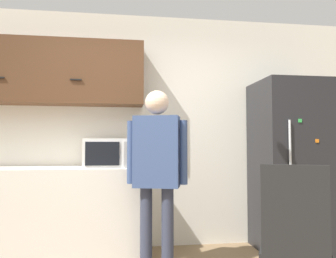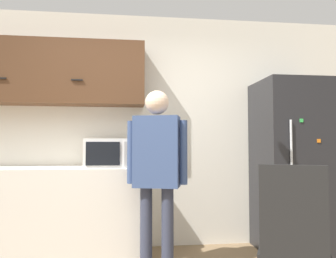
{
  "view_description": "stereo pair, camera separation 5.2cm",
  "coord_description": "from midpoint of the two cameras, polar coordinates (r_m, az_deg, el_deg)",
  "views": [
    {
      "loc": [
        -0.23,
        -1.96,
        1.16
      ],
      "look_at": [
        0.18,
        1.02,
        1.31
      ],
      "focal_mm": 35.0,
      "sensor_mm": 36.0,
      "label": 1
    },
    {
      "loc": [
        -0.18,
        -1.96,
        1.16
      ],
      "look_at": [
        0.18,
        1.02,
        1.31
      ],
      "focal_mm": 35.0,
      "sensor_mm": 36.0,
      "label": 2
    }
  ],
  "objects": [
    {
      "name": "refrigerator",
      "position": [
        3.93,
        20.36,
        -5.94
      ],
      "size": [
        0.77,
        0.73,
        1.88
      ],
      "color": "#232326",
      "rests_on": "ground_plane"
    },
    {
      "name": "upper_cabinets",
      "position": [
        3.85,
        -21.49,
        9.2
      ],
      "size": [
        2.19,
        0.34,
        0.7
      ],
      "color": "#51331E"
    },
    {
      "name": "microwave",
      "position": [
        3.45,
        -10.89,
        -4.15
      ],
      "size": [
        0.47,
        0.41,
        0.3
      ],
      "color": "white",
      "rests_on": "counter"
    },
    {
      "name": "person",
      "position": [
        3.0,
        -2.45,
        -5.7
      ],
      "size": [
        0.54,
        0.32,
        1.67
      ],
      "rotation": [
        0.0,
        0.0,
        -0.28
      ],
      "color": "#33384C",
      "rests_on": "ground_plane"
    },
    {
      "name": "counter",
      "position": [
        3.68,
        -22.53,
        -13.53
      ],
      "size": [
        2.19,
        0.63,
        0.93
      ],
      "color": "silver",
      "rests_on": "ground_plane"
    },
    {
      "name": "chair",
      "position": [
        2.45,
        20.59,
        -17.13
      ],
      "size": [
        0.61,
        0.61,
        1.04
      ],
      "rotation": [
        0.0,
        0.0,
        2.67
      ],
      "color": "black",
      "rests_on": "ground_plane"
    },
    {
      "name": "back_wall",
      "position": [
        3.86,
        -4.82,
        -0.08
      ],
      "size": [
        6.0,
        0.06,
        2.7
      ],
      "color": "silver",
      "rests_on": "ground_plane"
    }
  ]
}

